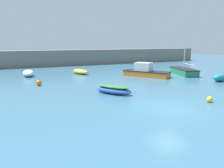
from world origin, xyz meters
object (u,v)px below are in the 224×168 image
at_px(mooring_buoy_yellow, 210,99).
at_px(open_tender_yellow, 80,72).
at_px(rowboat_with_red_cover, 114,89).
at_px(motorboat_grey_hull, 146,72).
at_px(rowboat_blue_near, 28,73).
at_px(sailboat_twin_hulled, 184,71).
at_px(dinghy_near_pier, 220,77).
at_px(mooring_buoy_orange, 39,83).

bearing_deg(mooring_buoy_yellow, open_tender_yellow, 102.17).
relative_size(rowboat_with_red_cover, motorboat_grey_hull, 0.59).
relative_size(open_tender_yellow, rowboat_blue_near, 1.14).
xyz_separation_m(open_tender_yellow, sailboat_twin_hulled, (12.79, -6.86, 0.12)).
bearing_deg(dinghy_near_pier, open_tender_yellow, -52.34).
xyz_separation_m(dinghy_near_pier, mooring_buoy_yellow, (-8.57, -5.88, -0.23)).
bearing_deg(dinghy_near_pier, mooring_buoy_yellow, 27.63).
bearing_deg(rowboat_blue_near, mooring_buoy_orange, -173.05).
distance_m(open_tender_yellow, mooring_buoy_yellow, 19.16).
height_order(rowboat_blue_near, mooring_buoy_orange, rowboat_blue_near).
relative_size(rowboat_with_red_cover, sailboat_twin_hulled, 0.60).
xyz_separation_m(rowboat_blue_near, dinghy_near_pier, (19.51, -13.59, 0.02)).
bearing_deg(mooring_buoy_orange, rowboat_with_red_cover, -51.42).
distance_m(mooring_buoy_yellow, mooring_buoy_orange, 16.22).
bearing_deg(open_tender_yellow, mooring_buoy_orange, 118.51).
distance_m(sailboat_twin_hulled, mooring_buoy_orange, 19.27).
height_order(rowboat_with_red_cover, dinghy_near_pier, dinghy_near_pier).
relative_size(dinghy_near_pier, mooring_buoy_yellow, 5.26).
bearing_deg(rowboat_with_red_cover, sailboat_twin_hulled, -97.96).
bearing_deg(open_tender_yellow, mooring_buoy_yellow, 176.10).
height_order(dinghy_near_pier, mooring_buoy_yellow, dinghy_near_pier).
relative_size(rowboat_blue_near, mooring_buoy_yellow, 6.90).
distance_m(open_tender_yellow, rowboat_with_red_cover, 13.14).
height_order(sailboat_twin_hulled, motorboat_grey_hull, sailboat_twin_hulled).
height_order(sailboat_twin_hulled, rowboat_blue_near, sailboat_twin_hulled).
relative_size(sailboat_twin_hulled, mooring_buoy_yellow, 13.74).
bearing_deg(mooring_buoy_yellow, sailboat_twin_hulled, 53.60).
height_order(open_tender_yellow, mooring_buoy_yellow, open_tender_yellow).
distance_m(open_tender_yellow, sailboat_twin_hulled, 14.51).
xyz_separation_m(motorboat_grey_hull, dinghy_near_pier, (5.63, -6.80, -0.18)).
distance_m(rowboat_with_red_cover, mooring_buoy_yellow, 7.65).
bearing_deg(rowboat_blue_near, rowboat_with_red_cover, -153.77).
height_order(rowboat_blue_near, dinghy_near_pier, dinghy_near_pier).
bearing_deg(sailboat_twin_hulled, mooring_buoy_orange, 108.89).
xyz_separation_m(motorboat_grey_hull, mooring_buoy_orange, (-13.46, -0.33, -0.35)).
bearing_deg(sailboat_twin_hulled, rowboat_blue_near, 89.18).
height_order(rowboat_blue_near, mooring_buoy_yellow, rowboat_blue_near).
xyz_separation_m(rowboat_with_red_cover, motorboat_grey_hull, (8.11, 7.04, 0.25)).
bearing_deg(sailboat_twin_hulled, dinghy_near_pier, -161.38).
distance_m(rowboat_blue_near, dinghy_near_pier, 23.78).
distance_m(sailboat_twin_hulled, mooring_buoy_yellow, 14.74).
distance_m(open_tender_yellow, mooring_buoy_orange, 9.10).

